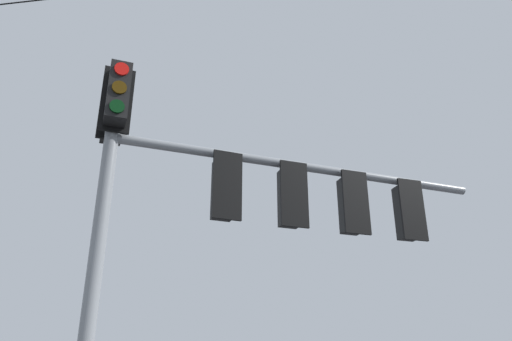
{
  "coord_description": "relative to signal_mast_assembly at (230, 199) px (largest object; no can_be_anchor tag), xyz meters",
  "views": [
    {
      "loc": [
        -2.85,
        -5.72,
        2.07
      ],
      "look_at": [
        2.76,
        -1.36,
        5.14
      ],
      "focal_mm": 35.62,
      "sensor_mm": 36.0,
      "label": 1
    }
  ],
  "objects": [
    {
      "name": "signal_mast_assembly",
      "position": [
        0.0,
        0.0,
        0.0
      ],
      "size": [
        5.55,
        3.77,
        6.39
      ],
      "color": "gray",
      "rests_on": "ground"
    }
  ]
}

